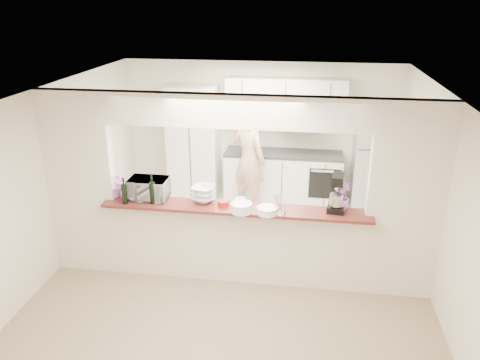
% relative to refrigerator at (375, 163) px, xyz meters
% --- Properties ---
extents(floor, '(6.00, 6.00, 0.00)m').
position_rel_refrigerator_xyz_m(floor, '(-2.05, -2.65, -0.85)').
color(floor, gray).
rests_on(floor, ground).
extents(tile_overlay, '(5.00, 2.90, 0.01)m').
position_rel_refrigerator_xyz_m(tile_overlay, '(-2.05, -1.10, -0.84)').
color(tile_overlay, beige).
rests_on(tile_overlay, floor).
extents(partition, '(5.00, 0.15, 2.50)m').
position_rel_refrigerator_xyz_m(partition, '(-2.05, -2.65, 0.63)').
color(partition, white).
rests_on(partition, floor).
extents(bar_counter, '(3.40, 0.38, 1.09)m').
position_rel_refrigerator_xyz_m(bar_counter, '(-2.05, -2.65, -0.27)').
color(bar_counter, white).
rests_on(bar_counter, floor).
extents(kitchen_cabinets, '(3.15, 0.62, 2.25)m').
position_rel_refrigerator_xyz_m(kitchen_cabinets, '(-2.24, 0.07, 0.12)').
color(kitchen_cabinets, silver).
rests_on(kitchen_cabinets, floor).
extents(refrigerator, '(0.75, 0.70, 1.70)m').
position_rel_refrigerator_xyz_m(refrigerator, '(0.00, 0.00, 0.00)').
color(refrigerator, '#B8B8BE').
rests_on(refrigerator, floor).
extents(flower_left, '(0.36, 0.34, 0.34)m').
position_rel_refrigerator_xyz_m(flower_left, '(-3.65, -2.60, 0.41)').
color(flower_left, '#CE6DAA').
rests_on(flower_left, bar_counter).
extents(wine_bottle_a, '(0.08, 0.08, 0.38)m').
position_rel_refrigerator_xyz_m(wine_bottle_a, '(-3.10, -2.74, 0.39)').
color(wine_bottle_a, black).
rests_on(wine_bottle_a, bar_counter).
extents(wine_bottle_b, '(0.07, 0.07, 0.35)m').
position_rel_refrigerator_xyz_m(wine_bottle_b, '(-3.45, -2.80, 0.38)').
color(wine_bottle_b, black).
rests_on(wine_bottle_b, bar_counter).
extents(toaster_oven, '(0.50, 0.34, 0.28)m').
position_rel_refrigerator_xyz_m(toaster_oven, '(-3.20, -2.60, 0.38)').
color(toaster_oven, '#A1A0A5').
rests_on(toaster_oven, bar_counter).
extents(serving_bowls, '(0.35, 0.35, 0.21)m').
position_rel_refrigerator_xyz_m(serving_bowls, '(-2.47, -2.60, 0.34)').
color(serving_bowls, silver).
rests_on(serving_bowls, bar_counter).
extents(plate_stack_a, '(0.26, 0.26, 0.12)m').
position_rel_refrigerator_xyz_m(plate_stack_a, '(-1.95, -2.84, 0.30)').
color(plate_stack_a, white).
rests_on(plate_stack_a, bar_counter).
extents(plate_stack_b, '(0.25, 0.25, 0.09)m').
position_rel_refrigerator_xyz_m(plate_stack_b, '(-1.63, -2.84, 0.29)').
color(plate_stack_b, white).
rests_on(plate_stack_b, bar_counter).
extents(red_bowl, '(0.14, 0.14, 0.07)m').
position_rel_refrigerator_xyz_m(red_bowl, '(-2.20, -2.68, 0.27)').
color(red_bowl, maroon).
rests_on(red_bowl, bar_counter).
extents(tan_bowl, '(0.14, 0.14, 0.07)m').
position_rel_refrigerator_xyz_m(tan_bowl, '(-2.00, -2.57, 0.27)').
color(tan_bowl, tan).
rests_on(tan_bowl, bar_counter).
extents(utensil_caddy, '(0.28, 0.20, 0.24)m').
position_rel_refrigerator_xyz_m(utensil_caddy, '(-1.55, -2.80, 0.34)').
color(utensil_caddy, silver).
rests_on(utensil_caddy, bar_counter).
extents(stand_mixer, '(0.24, 0.34, 0.47)m').
position_rel_refrigerator_xyz_m(stand_mixer, '(-0.80, -2.58, 0.45)').
color(stand_mixer, black).
rests_on(stand_mixer, bar_counter).
extents(flower_right, '(0.24, 0.24, 0.38)m').
position_rel_refrigerator_xyz_m(flower_right, '(-0.75, -2.60, 0.43)').
color(flower_right, '#B265BC').
rests_on(flower_right, bar_counter).
extents(person, '(0.79, 0.72, 1.81)m').
position_rel_refrigerator_xyz_m(person, '(-2.18, -0.35, 0.05)').
color(person, tan).
rests_on(person, floor).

